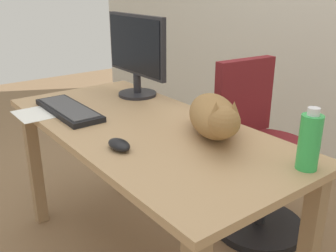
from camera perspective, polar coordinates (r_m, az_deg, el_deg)
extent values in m
cube|color=tan|center=(1.61, -3.67, -0.37)|extent=(1.43, 0.67, 0.03)
cube|color=#977752|center=(2.20, -19.21, -5.67)|extent=(0.06, 0.06, 0.68)
cube|color=#977752|center=(2.40, -6.72, -2.37)|extent=(0.06, 0.06, 0.68)
cylinder|color=black|center=(2.23, 13.30, -14.18)|extent=(0.48, 0.48, 0.04)
cylinder|color=black|center=(2.12, 13.75, -9.65)|extent=(0.06, 0.06, 0.45)
cylinder|color=maroon|center=(2.01, 14.36, -3.38)|extent=(0.44, 0.44, 0.06)
cube|color=maroon|center=(2.05, 11.25, 4.28)|extent=(0.10, 0.36, 0.40)
cylinder|color=#232328|center=(2.04, -4.57, 4.79)|extent=(0.20, 0.20, 0.01)
cylinder|color=#232328|center=(2.02, -4.62, 6.36)|extent=(0.04, 0.04, 0.10)
cube|color=#232328|center=(1.98, -4.78, 11.97)|extent=(0.48, 0.03, 0.30)
cube|color=black|center=(1.97, -5.15, 11.92)|extent=(0.45, 0.01, 0.27)
cube|color=black|center=(1.81, -14.58, 2.31)|extent=(0.44, 0.15, 0.02)
cube|color=#444447|center=(1.81, -14.62, 2.73)|extent=(0.40, 0.12, 0.00)
ellipsoid|color=olive|center=(1.50, 6.69, 1.59)|extent=(0.40, 0.35, 0.15)
sphere|color=olive|center=(1.29, 8.38, 0.59)|extent=(0.11, 0.11, 0.11)
cone|color=olive|center=(1.28, 9.82, 2.69)|extent=(0.04, 0.04, 0.04)
cone|color=olive|center=(1.27, 7.15, 2.66)|extent=(0.04, 0.04, 0.04)
cylinder|color=olive|center=(1.77, 6.48, 2.68)|extent=(0.18, 0.05, 0.03)
ellipsoid|color=black|center=(1.38, -7.30, -2.78)|extent=(0.11, 0.06, 0.04)
cube|color=white|center=(1.86, -17.25, 2.12)|extent=(0.21, 0.30, 0.00)
cylinder|color=green|center=(1.28, 20.31, -2.32)|extent=(0.07, 0.07, 0.18)
cylinder|color=silver|center=(1.25, 20.89, 2.03)|extent=(0.04, 0.04, 0.02)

